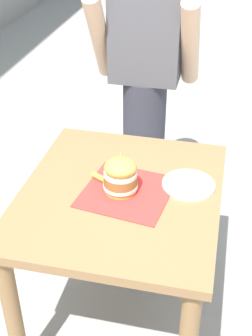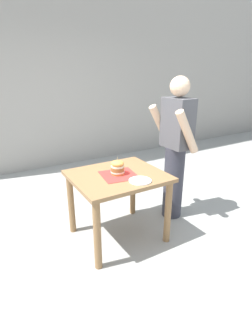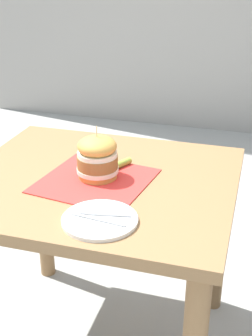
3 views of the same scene
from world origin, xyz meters
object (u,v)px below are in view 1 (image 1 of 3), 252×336
patio_table (121,217)px  pickle_spear (100,178)px  sandwich (120,175)px  diner_across_table (145,82)px  side_plate_with_forks (188,184)px

patio_table → pickle_spear: pickle_spear is taller
sandwich → diner_across_table: 0.81m
patio_table → sandwich: (-0.00, 0.00, 0.21)m
patio_table → diner_across_table: (-0.06, 0.81, 0.28)m
patio_table → side_plate_with_forks: (0.27, 0.10, 0.14)m
patio_table → sandwich: size_ratio=5.07×
patio_table → pickle_spear: size_ratio=11.18×
diner_across_table → side_plate_with_forks: bearing=-65.4°
patio_table → sandwich: sandwich is taller
sandwich → pickle_spear: sandwich is taller
sandwich → pickle_spear: size_ratio=2.20×
sandwich → side_plate_with_forks: (0.27, 0.10, -0.07)m
sandwich → diner_across_table: size_ratio=0.11×
diner_across_table → pickle_spear: bearing=-93.4°
sandwich → side_plate_with_forks: 0.29m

